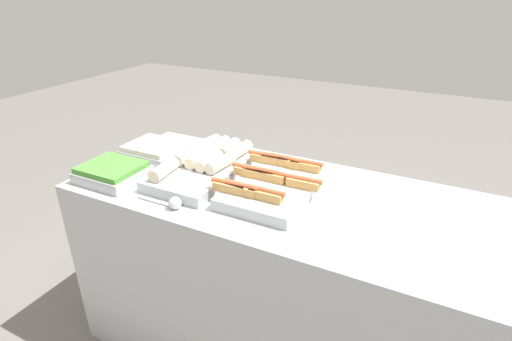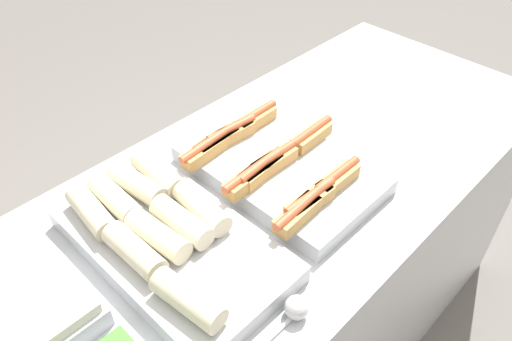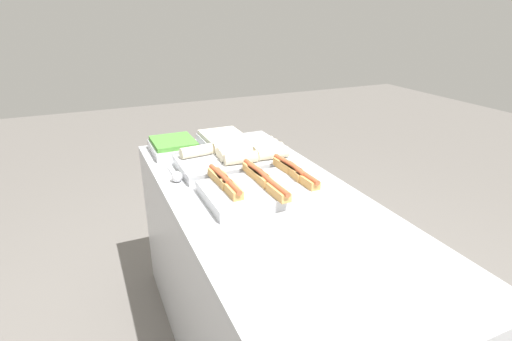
{
  "view_description": "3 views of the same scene",
  "coord_description": "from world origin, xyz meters",
  "px_view_note": "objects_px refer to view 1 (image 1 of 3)",
  "views": [
    {
      "loc": [
        0.58,
        -1.39,
        1.72
      ],
      "look_at": [
        -0.12,
        0.0,
        0.99
      ],
      "focal_mm": 28.0,
      "sensor_mm": 36.0,
      "label": 1
    },
    {
      "loc": [
        -0.8,
        -0.65,
        1.81
      ],
      "look_at": [
        -0.12,
        0.0,
        0.99
      ],
      "focal_mm": 35.0,
      "sensor_mm": 36.0,
      "label": 2
    },
    {
      "loc": [
        1.37,
        -0.67,
        1.66
      ],
      "look_at": [
        -0.12,
        0.0,
        0.99
      ],
      "focal_mm": 28.0,
      "sensor_mm": 36.0,
      "label": 3
    }
  ],
  "objects_px": {
    "serving_spoon_near": "(173,203)",
    "tray_hotdogs": "(274,183)",
    "tray_side_front": "(113,172)",
    "tray_wraps": "(206,165)",
    "tray_side_back": "(155,151)"
  },
  "relations": [
    {
      "from": "tray_side_front",
      "to": "tray_side_back",
      "type": "relative_size",
      "value": 1.0
    },
    {
      "from": "serving_spoon_near",
      "to": "tray_hotdogs",
      "type": "bearing_deg",
      "value": 46.85
    },
    {
      "from": "tray_wraps",
      "to": "tray_side_back",
      "type": "relative_size",
      "value": 2.01
    },
    {
      "from": "tray_side_front",
      "to": "serving_spoon_near",
      "type": "bearing_deg",
      "value": -11.59
    },
    {
      "from": "tray_wraps",
      "to": "tray_side_back",
      "type": "bearing_deg",
      "value": 173.39
    },
    {
      "from": "serving_spoon_near",
      "to": "tray_side_back",
      "type": "bearing_deg",
      "value": 137.19
    },
    {
      "from": "tray_side_back",
      "to": "serving_spoon_near",
      "type": "xyz_separation_m",
      "value": [
        0.4,
        -0.37,
        -0.01
      ]
    },
    {
      "from": "tray_hotdogs",
      "to": "tray_wraps",
      "type": "relative_size",
      "value": 0.94
    },
    {
      "from": "tray_hotdogs",
      "to": "tray_side_front",
      "type": "bearing_deg",
      "value": -161.46
    },
    {
      "from": "tray_side_front",
      "to": "serving_spoon_near",
      "type": "height_order",
      "value": "tray_side_front"
    },
    {
      "from": "tray_side_front",
      "to": "serving_spoon_near",
      "type": "xyz_separation_m",
      "value": [
        0.4,
        -0.08,
        -0.01
      ]
    },
    {
      "from": "tray_hotdogs",
      "to": "tray_side_front",
      "type": "xyz_separation_m",
      "value": [
        -0.7,
        -0.23,
        -0.0
      ]
    },
    {
      "from": "tray_wraps",
      "to": "tray_side_front",
      "type": "bearing_deg",
      "value": -143.54
    },
    {
      "from": "tray_hotdogs",
      "to": "tray_side_back",
      "type": "relative_size",
      "value": 1.88
    },
    {
      "from": "tray_wraps",
      "to": "serving_spoon_near",
      "type": "height_order",
      "value": "tray_wraps"
    }
  ]
}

